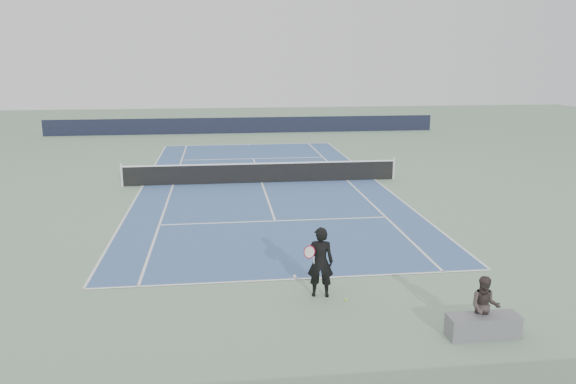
{
  "coord_description": "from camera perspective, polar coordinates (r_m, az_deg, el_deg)",
  "views": [
    {
      "loc": [
        -1.91,
        -25.77,
        5.8
      ],
      "look_at": [
        0.45,
        -6.5,
        1.1
      ],
      "focal_mm": 35.0,
      "sensor_mm": 36.0,
      "label": 1
    }
  ],
  "objects": [
    {
      "name": "tennis_player",
      "position": [
        13.89,
        3.29,
        -7.1
      ],
      "size": [
        0.83,
        0.61,
        1.79
      ],
      "color": "black",
      "rests_on": "ground"
    },
    {
      "name": "spectator_bench",
      "position": [
        12.79,
        19.28,
        -11.77
      ],
      "size": [
        1.59,
        1.06,
        1.35
      ],
      "color": "slate",
      "rests_on": "ground"
    },
    {
      "name": "tennis_ball",
      "position": [
        13.98,
        5.9,
        -10.83
      ],
      "size": [
        0.06,
        0.06,
        0.06
      ],
      "primitive_type": "sphere",
      "color": "#B5DC2D",
      "rests_on": "ground"
    },
    {
      "name": "ground",
      "position": [
        26.48,
        -2.69,
        0.94
      ],
      "size": [
        80.0,
        80.0,
        0.0
      ],
      "primitive_type": "plane",
      "color": "gray"
    },
    {
      "name": "windscreen_far",
      "position": [
        44.0,
        -4.49,
        6.78
      ],
      "size": [
        30.0,
        0.25,
        1.2
      ],
      "primitive_type": "cube",
      "color": "black",
      "rests_on": "ground"
    },
    {
      "name": "tennis_net",
      "position": [
        26.38,
        -2.7,
        2.01
      ],
      "size": [
        12.9,
        0.1,
        1.07
      ],
      "color": "silver",
      "rests_on": "ground"
    },
    {
      "name": "court_surface",
      "position": [
        26.48,
        -2.69,
        0.95
      ],
      "size": [
        10.97,
        23.77,
        0.01
      ],
      "primitive_type": "cube",
      "color": "#3B5A8D",
      "rests_on": "ground"
    }
  ]
}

